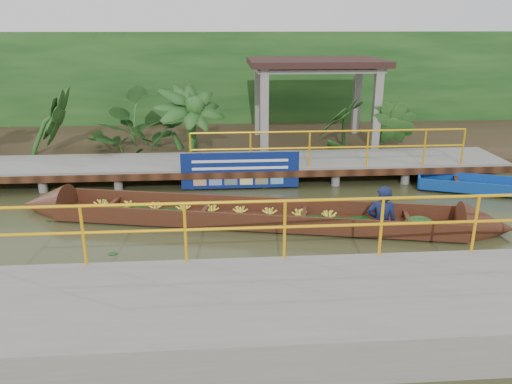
{
  "coord_description": "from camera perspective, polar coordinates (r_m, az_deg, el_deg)",
  "views": [
    {
      "loc": [
        -0.21,
        -10.45,
        4.33
      ],
      "look_at": [
        0.6,
        0.5,
        0.6
      ],
      "focal_mm": 35.0,
      "sensor_mm": 36.0,
      "label": 1
    }
  ],
  "objects": [
    {
      "name": "pavilion",
      "position": [
        17.12,
        6.79,
        13.58
      ],
      "size": [
        4.4,
        3.0,
        3.0
      ],
      "color": "slate",
      "rests_on": "ground"
    },
    {
      "name": "far_dock",
      "position": [
        14.4,
        -3.16,
        3.23
      ],
      "size": [
        16.0,
        2.06,
        1.66
      ],
      "color": "slate",
      "rests_on": "ground"
    },
    {
      "name": "blue_banner",
      "position": [
        13.48,
        -1.81,
        2.5
      ],
      "size": [
        3.19,
        0.04,
        1.0
      ],
      "color": "navy",
      "rests_on": "ground"
    },
    {
      "name": "near_dock",
      "position": [
        7.53,
        5.87,
        -13.68
      ],
      "size": [
        18.0,
        2.4,
        1.73
      ],
      "color": "slate",
      "rests_on": "ground"
    },
    {
      "name": "land_strip",
      "position": [
        18.41,
        -3.48,
        5.86
      ],
      "size": [
        30.0,
        8.0,
        0.45
      ],
      "primitive_type": "cube",
      "color": "#302518",
      "rests_on": "ground"
    },
    {
      "name": "tropical_plants",
      "position": [
        16.05,
        -8.63,
        8.29
      ],
      "size": [
        14.63,
        1.63,
        2.03
      ],
      "color": "#133B14",
      "rests_on": "ground"
    },
    {
      "name": "moored_blue_boat",
      "position": [
        14.87,
        26.99,
        0.34
      ],
      "size": [
        3.57,
        2.04,
        0.83
      ],
      "rotation": [
        0.0,
        0.0,
        -0.35
      ],
      "color": "navy",
      "rests_on": "ground"
    },
    {
      "name": "foliage_backdrop",
      "position": [
        20.58,
        -3.7,
        12.24
      ],
      "size": [
        30.0,
        0.8,
        4.0
      ],
      "primitive_type": "cube",
      "color": "#133B14",
      "rests_on": "ground"
    },
    {
      "name": "vendor_boat",
      "position": [
        11.31,
        1.05,
        -2.44
      ],
      "size": [
        11.28,
        3.42,
        2.29
      ],
      "rotation": [
        0.0,
        0.0,
        -0.21
      ],
      "color": "#3A1A10",
      "rests_on": "ground"
    },
    {
      "name": "ground",
      "position": [
        11.31,
        -2.84,
        -3.77
      ],
      "size": [
        80.0,
        80.0,
        0.0
      ],
      "primitive_type": "plane",
      "color": "#303319",
      "rests_on": "ground"
    }
  ]
}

